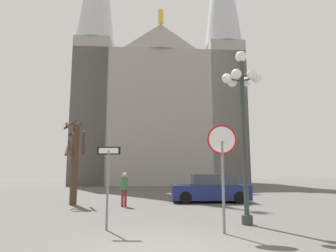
{
  "coord_description": "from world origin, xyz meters",
  "views": [
    {
      "loc": [
        0.59,
        -6.86,
        1.74
      ],
      "look_at": [
        -1.05,
        16.34,
        5.24
      ],
      "focal_mm": 31.51,
      "sensor_mm": 36.0,
      "label": 1
    }
  ],
  "objects_px": {
    "pedestrian_walking": "(124,186)",
    "one_way_arrow_sign": "(108,176)",
    "cathedral": "(159,101)",
    "stop_sign": "(222,155)",
    "parked_car_near_navy": "(211,189)",
    "bare_tree": "(74,160)",
    "street_lamp": "(243,103)"
  },
  "relations": [
    {
      "from": "street_lamp",
      "to": "parked_car_near_navy",
      "type": "bearing_deg",
      "value": 95.63
    },
    {
      "from": "pedestrian_walking",
      "to": "one_way_arrow_sign",
      "type": "bearing_deg",
      "value": -82.7
    },
    {
      "from": "cathedral",
      "to": "pedestrian_walking",
      "type": "xyz_separation_m",
      "value": [
        0.76,
        -23.9,
        -9.89
      ]
    },
    {
      "from": "street_lamp",
      "to": "cathedral",
      "type": "bearing_deg",
      "value": 101.55
    },
    {
      "from": "stop_sign",
      "to": "one_way_arrow_sign",
      "type": "distance_m",
      "value": 3.46
    },
    {
      "from": "one_way_arrow_sign",
      "to": "parked_car_near_navy",
      "type": "bearing_deg",
      "value": 65.42
    },
    {
      "from": "one_way_arrow_sign",
      "to": "street_lamp",
      "type": "height_order",
      "value": "street_lamp"
    },
    {
      "from": "bare_tree",
      "to": "parked_car_near_navy",
      "type": "distance_m",
      "value": 7.52
    },
    {
      "from": "cathedral",
      "to": "one_way_arrow_sign",
      "type": "relative_size",
      "value": 15.5
    },
    {
      "from": "parked_car_near_navy",
      "to": "street_lamp",
      "type": "bearing_deg",
      "value": -84.37
    },
    {
      "from": "bare_tree",
      "to": "pedestrian_walking",
      "type": "relative_size",
      "value": 2.79
    },
    {
      "from": "cathedral",
      "to": "stop_sign",
      "type": "relative_size",
      "value": 12.46
    },
    {
      "from": "stop_sign",
      "to": "cathedral",
      "type": "bearing_deg",
      "value": 99.3
    },
    {
      "from": "stop_sign",
      "to": "street_lamp",
      "type": "bearing_deg",
      "value": 58.3
    },
    {
      "from": "pedestrian_walking",
      "to": "stop_sign",
      "type": "bearing_deg",
      "value": -54.78
    },
    {
      "from": "cathedral",
      "to": "stop_sign",
      "type": "distance_m",
      "value": 31.36
    },
    {
      "from": "cathedral",
      "to": "parked_car_near_navy",
      "type": "relative_size",
      "value": 8.68
    },
    {
      "from": "one_way_arrow_sign",
      "to": "pedestrian_walking",
      "type": "relative_size",
      "value": 1.5
    },
    {
      "from": "one_way_arrow_sign",
      "to": "bare_tree",
      "type": "distance_m",
      "value": 7.14
    },
    {
      "from": "street_lamp",
      "to": "bare_tree",
      "type": "relative_size",
      "value": 1.3
    },
    {
      "from": "street_lamp",
      "to": "pedestrian_walking",
      "type": "xyz_separation_m",
      "value": [
        -5.02,
        4.36,
        -3.05
      ]
    },
    {
      "from": "cathedral",
      "to": "bare_tree",
      "type": "relative_size",
      "value": 8.35
    },
    {
      "from": "street_lamp",
      "to": "stop_sign",
      "type": "bearing_deg",
      "value": -121.7
    },
    {
      "from": "stop_sign",
      "to": "parked_car_near_navy",
      "type": "bearing_deg",
      "value": 88.32
    },
    {
      "from": "stop_sign",
      "to": "pedestrian_walking",
      "type": "bearing_deg",
      "value": 125.22
    },
    {
      "from": "street_lamp",
      "to": "bare_tree",
      "type": "height_order",
      "value": "street_lamp"
    },
    {
      "from": "parked_car_near_navy",
      "to": "one_way_arrow_sign",
      "type": "bearing_deg",
      "value": -114.58
    },
    {
      "from": "one_way_arrow_sign",
      "to": "pedestrian_walking",
      "type": "xyz_separation_m",
      "value": [
        -0.71,
        5.56,
        -0.58
      ]
    },
    {
      "from": "street_lamp",
      "to": "pedestrian_walking",
      "type": "relative_size",
      "value": 3.62
    },
    {
      "from": "bare_tree",
      "to": "stop_sign",
      "type": "bearing_deg",
      "value": -43.03
    },
    {
      "from": "one_way_arrow_sign",
      "to": "pedestrian_walking",
      "type": "height_order",
      "value": "one_way_arrow_sign"
    },
    {
      "from": "stop_sign",
      "to": "parked_car_near_navy",
      "type": "distance_m",
      "value": 8.35
    }
  ]
}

